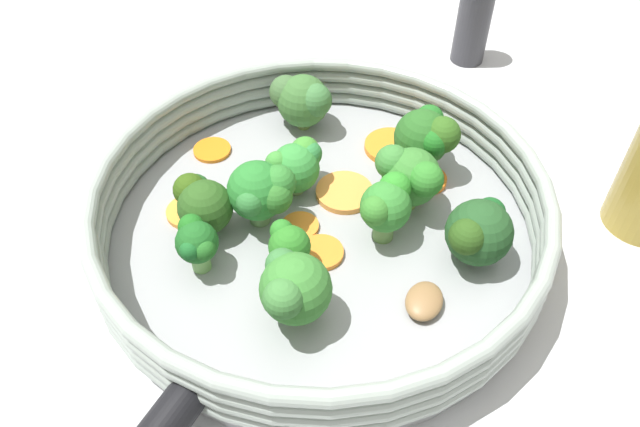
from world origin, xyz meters
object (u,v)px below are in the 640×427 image
at_px(skillet, 320,234).
at_px(broccoli_floret_3, 297,164).
at_px(carrot_slice_6, 323,252).
at_px(broccoli_floret_1, 288,244).
at_px(carrot_slice_2, 300,224).
at_px(carrot_slice_3, 212,150).
at_px(carrot_slice_0, 392,147).
at_px(broccoli_floret_4, 202,199).
at_px(carrot_slice_1, 345,192).
at_px(broccoli_floret_5, 478,232).
at_px(broccoli_floret_8, 197,242).
at_px(carrot_slice_4, 189,212).
at_px(broccoli_floret_7, 427,136).
at_px(carrot_slice_5, 427,180).
at_px(mushroom_piece_0, 424,301).
at_px(broccoli_floret_0, 410,176).
at_px(salt_shaker, 475,13).
at_px(broccoli_floret_2, 293,288).
at_px(broccoli_floret_9, 262,192).
at_px(broccoli_floret_6, 386,204).

xyz_separation_m(skillet, broccoli_floret_3, (-0.04, -0.02, 0.03)).
bearing_deg(carrot_slice_6, broccoli_floret_1, -67.45).
height_order(carrot_slice_2, carrot_slice_3, same).
relative_size(carrot_slice_2, broccoli_floret_3, 0.64).
bearing_deg(carrot_slice_0, broccoli_floret_4, -61.34).
height_order(carrot_slice_1, broccoli_floret_5, broccoli_floret_5).
bearing_deg(broccoli_floret_8, carrot_slice_4, -164.93).
xyz_separation_m(carrot_slice_2, carrot_slice_4, (-0.02, -0.09, 0.00)).
relative_size(carrot_slice_4, broccoli_floret_7, 0.63).
bearing_deg(broccoli_floret_7, carrot_slice_4, -76.70).
xyz_separation_m(carrot_slice_4, broccoli_floret_8, (0.05, 0.01, 0.02)).
bearing_deg(broccoli_floret_8, carrot_slice_5, 115.43).
xyz_separation_m(carrot_slice_6, broccoli_floret_5, (0.01, 0.11, 0.03)).
height_order(broccoli_floret_8, mushroom_piece_0, broccoli_floret_8).
xyz_separation_m(carrot_slice_0, broccoli_floret_0, (0.07, 0.00, 0.03)).
height_order(carrot_slice_2, salt_shaker, salt_shaker).
height_order(carrot_slice_2, broccoli_floret_2, broccoli_floret_2).
xyz_separation_m(carrot_slice_2, broccoli_floret_9, (-0.00, -0.03, 0.03)).
height_order(carrot_slice_0, carrot_slice_4, carrot_slice_0).
xyz_separation_m(carrot_slice_6, broccoli_floret_4, (-0.03, -0.09, 0.02)).
distance_m(carrot_slice_0, carrot_slice_5, 0.05).
xyz_separation_m(broccoli_floret_4, mushroom_piece_0, (0.08, 0.15, -0.02)).
relative_size(skillet, broccoli_floret_7, 5.67).
bearing_deg(carrot_slice_3, carrot_slice_6, 37.30).
height_order(broccoli_floret_2, broccoli_floret_6, broccoli_floret_2).
distance_m(broccoli_floret_9, salt_shaker, 0.32).
bearing_deg(broccoli_floret_9, broccoli_floret_0, 96.57).
bearing_deg(carrot_slice_2, broccoli_floret_2, -3.19).
xyz_separation_m(carrot_slice_0, carrot_slice_5, (0.04, 0.02, 0.00)).
relative_size(carrot_slice_3, broccoli_floret_4, 0.71).
bearing_deg(broccoli_floret_4, broccoli_floret_7, 107.73).
xyz_separation_m(carrot_slice_5, salt_shaker, (-0.20, 0.08, 0.03)).
bearing_deg(skillet, carrot_slice_5, 118.07).
bearing_deg(broccoli_floret_3, carrot_slice_4, -73.08).
height_order(carrot_slice_5, carrot_slice_6, same).
bearing_deg(broccoli_floret_7, broccoli_floret_3, -79.72).
bearing_deg(carrot_slice_3, broccoli_floret_4, 1.76).
bearing_deg(broccoli_floret_4, carrot_slice_0, 118.66).
bearing_deg(broccoli_floret_1, carrot_slice_3, -152.93).
bearing_deg(broccoli_floret_4, broccoli_floret_8, 0.88).
xyz_separation_m(carrot_slice_5, broccoli_floret_1, (0.08, -0.11, 0.02)).
xyz_separation_m(carrot_slice_1, carrot_slice_6, (0.06, -0.02, -0.00)).
bearing_deg(broccoli_floret_3, carrot_slice_6, 14.26).
height_order(broccoli_floret_1, broccoli_floret_8, broccoli_floret_8).
relative_size(carrot_slice_3, broccoli_floret_1, 0.82).
height_order(broccoli_floret_2, mushroom_piece_0, broccoli_floret_2).
relative_size(carrot_slice_3, broccoli_floret_2, 0.57).
relative_size(broccoli_floret_5, broccoli_floret_6, 1.00).
bearing_deg(carrot_slice_0, broccoli_floret_0, 2.95).
bearing_deg(broccoli_floret_3, broccoli_floret_7, 100.28).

